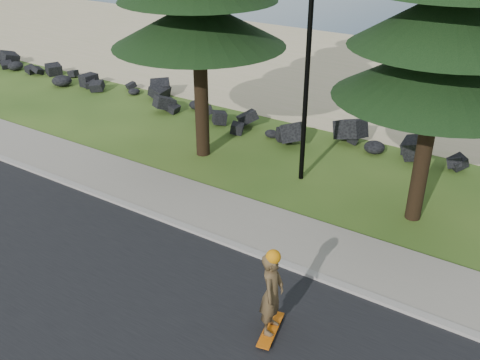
{
  "coord_description": "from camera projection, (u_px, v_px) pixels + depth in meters",
  "views": [
    {
      "loc": [
        6.22,
        -9.75,
        7.46
      ],
      "look_at": [
        -0.11,
        0.0,
        1.32
      ],
      "focal_mm": 40.0,
      "sensor_mm": 36.0,
      "label": 1
    }
  ],
  "objects": [
    {
      "name": "lamp_post",
      "position": [
        309.0,
        40.0,
        14.15
      ],
      "size": [
        0.25,
        0.14,
        8.14
      ],
      "color": "black",
      "rests_on": "ground"
    },
    {
      "name": "sidewalk",
      "position": [
        248.0,
        222.0,
        13.84
      ],
      "size": [
        160.0,
        2.0,
        0.08
      ],
      "primitive_type": "cube",
      "color": "#9E9284",
      "rests_on": "ground"
    },
    {
      "name": "kerb",
      "position": [
        224.0,
        242.0,
        13.02
      ],
      "size": [
        160.0,
        0.2,
        0.1
      ],
      "primitive_type": "cube",
      "color": "#A49C93",
      "rests_on": "ground"
    },
    {
      "name": "road",
      "position": [
        119.0,
        332.0,
        10.36
      ],
      "size": [
        160.0,
        7.0,
        0.02
      ],
      "primitive_type": "cube",
      "color": "black",
      "rests_on": "ground"
    },
    {
      "name": "skateboarder",
      "position": [
        272.0,
        294.0,
        9.89
      ],
      "size": [
        0.54,
        1.07,
        1.93
      ],
      "rotation": [
        0.0,
        0.0,
        1.79
      ],
      "color": "#CF5B0C",
      "rests_on": "ground"
    },
    {
      "name": "ground",
      "position": [
        244.0,
        226.0,
        13.71
      ],
      "size": [
        160.0,
        160.0,
        0.0
      ],
      "primitive_type": "plane",
      "color": "#2F5119",
      "rests_on": "ground"
    },
    {
      "name": "seawall_boulders",
      "position": [
        334.0,
        150.0,
        17.86
      ],
      "size": [
        60.0,
        2.4,
        1.1
      ],
      "primitive_type": null,
      "color": "black",
      "rests_on": "ground"
    },
    {
      "name": "beach_sand",
      "position": [
        414.0,
        82.0,
        24.46
      ],
      "size": [
        160.0,
        15.0,
        0.01
      ],
      "primitive_type": "cube",
      "color": "tan",
      "rests_on": "ground"
    }
  ]
}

